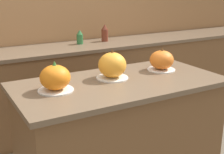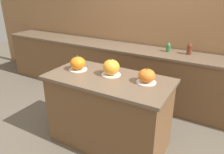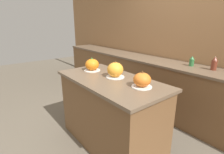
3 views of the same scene
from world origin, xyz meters
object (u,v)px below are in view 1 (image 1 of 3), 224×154
object	(u,v)px
pumpkin_cake_right	(162,61)
pumpkin_cake_center	(112,66)
bottle_short	(80,37)
pumpkin_cake_left	(55,78)
bottle_tall	(105,33)

from	to	relation	value
pumpkin_cake_right	pumpkin_cake_center	bearing A→B (deg)	-179.81
bottle_short	pumpkin_cake_center	bearing A→B (deg)	-103.61
pumpkin_cake_left	pumpkin_cake_right	bearing A→B (deg)	3.76
pumpkin_cake_right	bottle_short	world-z (taller)	pumpkin_cake_right
pumpkin_cake_right	bottle_short	xyz separation A→B (m)	(-0.13, 1.25, 0.01)
pumpkin_cake_right	bottle_tall	bearing A→B (deg)	81.90
pumpkin_cake_right	bottle_short	distance (m)	1.26
pumpkin_cake_left	bottle_tall	size ratio (longest dim) A/B	1.16
pumpkin_cake_center	pumpkin_cake_right	xyz separation A→B (m)	(0.44, 0.00, -0.02)
pumpkin_cake_right	bottle_short	bearing A→B (deg)	96.08
pumpkin_cake_right	bottle_tall	world-z (taller)	bottle_tall
pumpkin_cake_left	bottle_tall	xyz separation A→B (m)	(1.06, 1.32, 0.02)
pumpkin_cake_left	pumpkin_cake_center	xyz separation A→B (m)	(0.44, 0.06, 0.01)
pumpkin_cake_left	bottle_short	distance (m)	1.51
pumpkin_cake_right	pumpkin_cake_left	bearing A→B (deg)	-176.24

